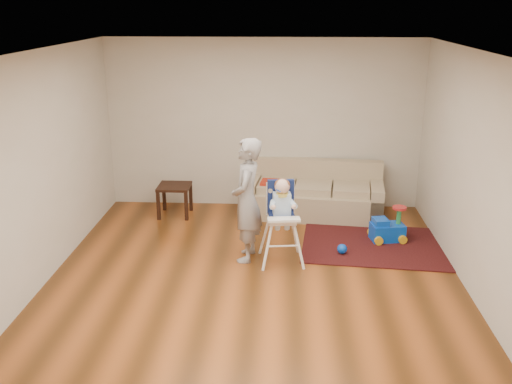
{
  "coord_description": "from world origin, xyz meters",
  "views": [
    {
      "loc": [
        0.35,
        -6.19,
        3.21
      ],
      "look_at": [
        0.0,
        0.4,
        1.0
      ],
      "focal_mm": 40.0,
      "sensor_mm": 36.0,
      "label": 1
    }
  ],
  "objects_px": {
    "side_table": "(175,200)",
    "ride_on_toy": "(388,223)",
    "adult": "(247,200)",
    "toy_ball": "(342,249)",
    "sofa": "(314,190)",
    "high_chair": "(282,222)"
  },
  "relations": [
    {
      "from": "toy_ball",
      "to": "adult",
      "type": "xyz_separation_m",
      "value": [
        -1.26,
        -0.18,
        0.73
      ]
    },
    {
      "from": "toy_ball",
      "to": "high_chair",
      "type": "relative_size",
      "value": 0.12
    },
    {
      "from": "side_table",
      "to": "ride_on_toy",
      "type": "height_order",
      "value": "ride_on_toy"
    },
    {
      "from": "adult",
      "to": "toy_ball",
      "type": "bearing_deg",
      "value": 102.46
    },
    {
      "from": "side_table",
      "to": "ride_on_toy",
      "type": "distance_m",
      "value": 3.29
    },
    {
      "from": "side_table",
      "to": "ride_on_toy",
      "type": "xyz_separation_m",
      "value": [
        3.17,
        -0.87,
        0.02
      ]
    },
    {
      "from": "side_table",
      "to": "toy_ball",
      "type": "bearing_deg",
      "value": -28.64
    },
    {
      "from": "side_table",
      "to": "adult",
      "type": "xyz_separation_m",
      "value": [
        1.24,
        -1.54,
        0.56
      ]
    },
    {
      "from": "toy_ball",
      "to": "adult",
      "type": "bearing_deg",
      "value": -172.01
    },
    {
      "from": "ride_on_toy",
      "to": "toy_ball",
      "type": "bearing_deg",
      "value": -153.55
    },
    {
      "from": "high_chair",
      "to": "toy_ball",
      "type": "bearing_deg",
      "value": 9.47
    },
    {
      "from": "sofa",
      "to": "side_table",
      "type": "distance_m",
      "value": 2.18
    },
    {
      "from": "sofa",
      "to": "adult",
      "type": "relative_size",
      "value": 1.37
    },
    {
      "from": "ride_on_toy",
      "to": "adult",
      "type": "relative_size",
      "value": 0.31
    },
    {
      "from": "ride_on_toy",
      "to": "adult",
      "type": "distance_m",
      "value": 2.12
    },
    {
      "from": "ride_on_toy",
      "to": "adult",
      "type": "height_order",
      "value": "adult"
    },
    {
      "from": "ride_on_toy",
      "to": "toy_ball",
      "type": "height_order",
      "value": "ride_on_toy"
    },
    {
      "from": "side_table",
      "to": "high_chair",
      "type": "relative_size",
      "value": 0.44
    },
    {
      "from": "high_chair",
      "to": "adult",
      "type": "distance_m",
      "value": 0.53
    },
    {
      "from": "ride_on_toy",
      "to": "side_table",
      "type": "bearing_deg",
      "value": 154.65
    },
    {
      "from": "toy_ball",
      "to": "adult",
      "type": "distance_m",
      "value": 1.46
    },
    {
      "from": "ride_on_toy",
      "to": "high_chair",
      "type": "xyz_separation_m",
      "value": [
        -1.48,
        -0.74,
        0.28
      ]
    }
  ]
}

